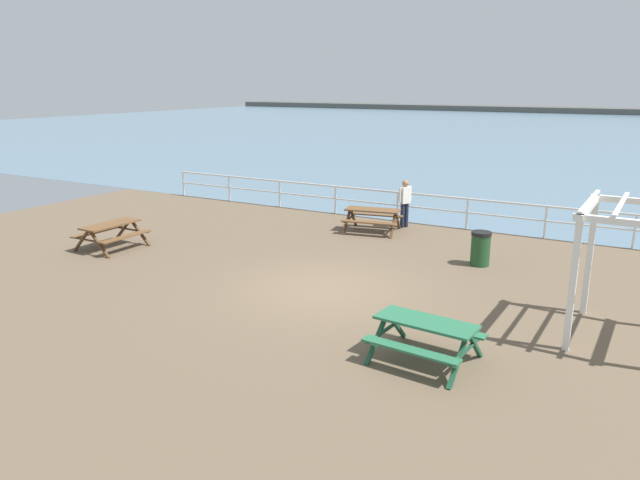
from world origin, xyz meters
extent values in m
cube|color=brown|center=(0.00, 0.00, -0.10)|extent=(30.00, 24.00, 0.20)
cube|color=slate|center=(0.00, 52.75, 0.00)|extent=(142.00, 90.00, 0.01)
cube|color=#4C4C47|center=(0.00, 95.75, 0.00)|extent=(142.00, 6.00, 1.80)
cube|color=white|center=(0.00, 7.75, 1.05)|extent=(23.00, 0.06, 0.06)
cube|color=white|center=(0.00, 7.75, 0.58)|extent=(23.00, 0.05, 0.05)
cylinder|color=white|center=(-11.50, 7.75, 0.53)|extent=(0.07, 0.07, 1.05)
cylinder|color=white|center=(-8.94, 7.75, 0.53)|extent=(0.07, 0.07, 1.05)
cylinder|color=white|center=(-6.39, 7.75, 0.53)|extent=(0.07, 0.07, 1.05)
cylinder|color=white|center=(-3.83, 7.75, 0.53)|extent=(0.07, 0.07, 1.05)
cylinder|color=white|center=(-1.28, 7.75, 0.53)|extent=(0.07, 0.07, 1.05)
cylinder|color=white|center=(1.28, 7.75, 0.53)|extent=(0.07, 0.07, 1.05)
cylinder|color=white|center=(3.83, 7.75, 0.53)|extent=(0.07, 0.07, 1.05)
cylinder|color=white|center=(6.39, 7.75, 0.53)|extent=(0.07, 0.07, 1.05)
cube|color=#286B47|center=(3.50, -2.52, 0.75)|extent=(1.85, 0.85, 0.05)
cube|color=#286B47|center=(3.56, -1.90, 0.45)|extent=(1.82, 0.42, 0.04)
cube|color=#286B47|center=(3.45, -3.14, 0.45)|extent=(1.82, 0.42, 0.04)
cube|color=#1E5035|center=(4.31, -2.22, 0.38)|extent=(0.15, 0.80, 0.79)
cube|color=#1E5035|center=(4.25, -2.96, 0.38)|extent=(0.15, 0.80, 0.79)
cube|color=#1E5035|center=(4.28, -2.59, 0.42)|extent=(0.19, 1.50, 0.04)
cube|color=#1E5035|center=(2.76, -2.08, 0.38)|extent=(0.15, 0.80, 0.79)
cube|color=#1E5035|center=(2.69, -2.83, 0.38)|extent=(0.15, 0.80, 0.79)
cube|color=#1E5035|center=(2.72, -2.45, 0.42)|extent=(0.19, 1.50, 0.04)
cube|color=brown|center=(-7.37, 0.00, 0.75)|extent=(0.73, 1.81, 0.05)
cube|color=brown|center=(-7.99, 0.02, 0.45)|extent=(0.29, 1.80, 0.04)
cube|color=brown|center=(-6.75, -0.01, 0.45)|extent=(0.29, 1.80, 0.04)
cube|color=#50351E|center=(-7.73, 0.79, 0.38)|extent=(0.79, 0.09, 0.79)
cube|color=#50351E|center=(-6.98, 0.78, 0.38)|extent=(0.79, 0.09, 0.79)
cube|color=#50351E|center=(-7.36, 0.78, 0.42)|extent=(1.50, 0.09, 0.04)
cube|color=#50351E|center=(-7.76, -0.77, 0.38)|extent=(0.79, 0.09, 0.79)
cube|color=#50351E|center=(-7.01, -0.78, 0.38)|extent=(0.79, 0.09, 0.79)
cube|color=#50351E|center=(-7.39, -0.77, 0.42)|extent=(1.50, 0.09, 0.04)
cube|color=brown|center=(-1.38, 5.83, 0.75)|extent=(1.90, 1.03, 0.05)
cube|color=brown|center=(-1.50, 6.44, 0.45)|extent=(1.82, 0.60, 0.04)
cube|color=brown|center=(-1.27, 5.22, 0.45)|extent=(1.82, 0.60, 0.04)
cube|color=#50351E|center=(-0.69, 6.35, 0.38)|extent=(0.23, 0.79, 0.79)
cube|color=#50351E|center=(-0.55, 5.61, 0.38)|extent=(0.23, 0.79, 0.79)
cube|color=#50351E|center=(-0.62, 5.98, 0.42)|extent=(0.34, 1.48, 0.04)
cube|color=#50351E|center=(-2.22, 6.05, 0.38)|extent=(0.23, 0.79, 0.79)
cube|color=#50351E|center=(-2.08, 5.32, 0.38)|extent=(0.23, 0.79, 0.79)
cube|color=#50351E|center=(-2.15, 5.69, 0.42)|extent=(0.34, 1.48, 0.04)
cylinder|color=#1E2338|center=(-0.73, 6.87, 0.42)|extent=(0.14, 0.14, 0.85)
cylinder|color=#1E2338|center=(-0.64, 7.03, 0.42)|extent=(0.14, 0.14, 0.85)
cube|color=white|center=(-0.69, 6.95, 1.14)|extent=(0.36, 0.40, 0.58)
cylinder|color=white|center=(-0.79, 6.76, 1.17)|extent=(0.09, 0.09, 0.52)
cylinder|color=white|center=(-0.58, 7.14, 1.17)|extent=(0.09, 0.09, 0.52)
sphere|color=#9E7051|center=(-0.69, 6.95, 1.54)|extent=(0.23, 0.23, 0.23)
cube|color=white|center=(5.72, 1.43, 1.25)|extent=(0.12, 0.12, 2.50)
cube|color=white|center=(5.66, -0.77, 1.25)|extent=(0.12, 0.12, 2.50)
cube|color=white|center=(5.69, 0.33, 2.56)|extent=(0.18, 2.44, 0.12)
cube|color=white|center=(5.69, 0.33, 2.68)|extent=(0.15, 2.56, 0.04)
cube|color=white|center=(6.24, 0.32, 2.68)|extent=(0.15, 2.56, 0.04)
cylinder|color=#1E4723|center=(2.80, 3.80, 0.42)|extent=(0.52, 0.52, 0.85)
cylinder|color=black|center=(2.80, 3.80, 0.90)|extent=(0.55, 0.55, 0.10)
camera|label=1|loc=(6.74, -12.07, 4.89)|focal=33.48mm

